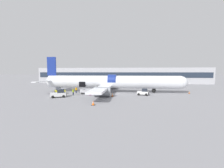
% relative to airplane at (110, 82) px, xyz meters
% --- Properties ---
extents(ground_plane, '(500.00, 500.00, 0.00)m').
position_rel_airplane_xyz_m(ground_plane, '(1.25, -3.51, -2.59)').
color(ground_plane, gray).
extents(terminal_strip, '(80.68, 10.39, 7.28)m').
position_rel_airplane_xyz_m(terminal_strip, '(1.25, 34.19, 1.05)').
color(terminal_strip, '#B2B2B7').
rests_on(terminal_strip, ground_plane).
extents(airplane, '(38.76, 30.86, 9.52)m').
position_rel_airplane_xyz_m(airplane, '(0.00, 0.00, 0.00)').
color(airplane, white).
rests_on(airplane, ground_plane).
extents(baggage_tug_lead, '(2.85, 2.25, 1.62)m').
position_rel_airplane_xyz_m(baggage_tug_lead, '(8.31, -4.59, -1.91)').
color(baggage_tug_lead, white).
rests_on(baggage_tug_lead, ground_plane).
extents(baggage_tug_mid, '(3.55, 2.86, 1.78)m').
position_rel_airplane_xyz_m(baggage_tug_mid, '(-9.83, -9.60, -1.83)').
color(baggage_tug_mid, white).
rests_on(baggage_tug_mid, ground_plane).
extents(baggage_tug_rear, '(2.89, 2.78, 1.67)m').
position_rel_airplane_xyz_m(baggage_tug_rear, '(-11.99, -4.76, -1.88)').
color(baggage_tug_rear, yellow).
rests_on(baggage_tug_rear, ground_plane).
extents(baggage_cart_loading, '(3.94, 2.68, 1.05)m').
position_rel_airplane_xyz_m(baggage_cart_loading, '(-5.43, -3.94, -2.07)').
color(baggage_cart_loading, silver).
rests_on(baggage_cart_loading, ground_plane).
extents(ground_crew_loader_a, '(0.54, 0.36, 1.56)m').
position_rel_airplane_xyz_m(ground_crew_loader_a, '(-8.39, -3.01, -1.77)').
color(ground_crew_loader_a, '#1E2338').
rests_on(ground_crew_loader_a, ground_plane).
extents(ground_crew_loader_b, '(0.39, 0.54, 1.55)m').
position_rel_airplane_xyz_m(ground_crew_loader_b, '(-7.79, -6.62, -1.78)').
color(ground_crew_loader_b, '#1E2338').
rests_on(ground_crew_loader_b, ground_plane).
extents(ground_crew_driver, '(0.54, 0.36, 1.58)m').
position_rel_airplane_xyz_m(ground_crew_driver, '(-1.13, -4.81, -1.76)').
color(ground_crew_driver, black).
rests_on(ground_crew_driver, ground_plane).
extents(suitcase_on_tarmac_upright, '(0.59, 0.45, 0.79)m').
position_rel_airplane_xyz_m(suitcase_on_tarmac_upright, '(-3.89, -6.11, -2.25)').
color(suitcase_on_tarmac_upright, '#721951').
rests_on(suitcase_on_tarmac_upright, ground_plane).
extents(safety_cone_nose, '(0.45, 0.45, 0.61)m').
position_rel_airplane_xyz_m(safety_cone_nose, '(19.90, -0.74, -2.31)').
color(safety_cone_nose, black).
rests_on(safety_cone_nose, ground_plane).
extents(safety_cone_engine_left, '(0.62, 0.62, 0.71)m').
position_rel_airplane_xyz_m(safety_cone_engine_left, '(-0.75, -16.13, -2.26)').
color(safety_cone_engine_left, black).
rests_on(safety_cone_engine_left, ground_plane).
extents(safety_cone_wingtip, '(0.57, 0.57, 0.77)m').
position_rel_airplane_xyz_m(safety_cone_wingtip, '(1.40, -7.41, -2.23)').
color(safety_cone_wingtip, black).
rests_on(safety_cone_wingtip, ground_plane).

